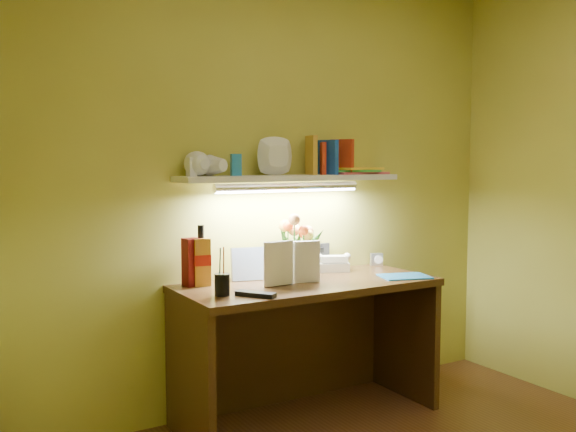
% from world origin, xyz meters
% --- Properties ---
extents(desk, '(1.40, 0.60, 0.75)m').
position_xyz_m(desk, '(0.00, 1.20, 0.38)').
color(desk, '#351D0E').
rests_on(desk, ground).
extents(flower_bouquet, '(0.28, 0.28, 0.35)m').
position_xyz_m(flower_bouquet, '(0.04, 1.36, 0.92)').
color(flower_bouquet, '#08163E').
rests_on(flower_bouquet, desk).
extents(telephone, '(0.21, 0.19, 0.10)m').
position_xyz_m(telephone, '(0.30, 1.40, 0.80)').
color(telephone, '#EAE3C6').
rests_on(telephone, desk).
extents(desk_clock, '(0.08, 0.06, 0.07)m').
position_xyz_m(desk_clock, '(0.65, 1.44, 0.79)').
color(desk_clock, silver).
rests_on(desk_clock, desk).
extents(whisky_bottle, '(0.10, 0.10, 0.31)m').
position_xyz_m(whisky_bottle, '(-0.53, 1.40, 0.91)').
color(whisky_bottle, '#AE6B17').
rests_on(whisky_bottle, desk).
extents(whisky_box, '(0.09, 0.09, 0.25)m').
position_xyz_m(whisky_box, '(-0.57, 1.41, 0.87)').
color(whisky_box, '#520906').
rests_on(whisky_box, desk).
extents(pen_cup, '(0.09, 0.09, 0.18)m').
position_xyz_m(pen_cup, '(-0.54, 1.11, 0.84)').
color(pen_cup, black).
rests_on(pen_cup, desk).
extents(art_card, '(0.18, 0.07, 0.18)m').
position_xyz_m(art_card, '(-0.26, 1.40, 0.84)').
color(art_card, white).
rests_on(art_card, desk).
extents(tv_remote, '(0.16, 0.19, 0.02)m').
position_xyz_m(tv_remote, '(-0.41, 1.01, 0.76)').
color(tv_remote, black).
rests_on(tv_remote, desk).
extents(blue_folder, '(0.31, 0.26, 0.01)m').
position_xyz_m(blue_folder, '(0.54, 1.04, 0.75)').
color(blue_folder, '#227FCE').
rests_on(blue_folder, desk).
extents(desk_book_a, '(0.17, 0.02, 0.23)m').
position_xyz_m(desk_book_a, '(-0.28, 1.18, 0.87)').
color(desk_book_a, white).
rests_on(desk_book_a, desk).
extents(desk_book_b, '(0.16, 0.06, 0.22)m').
position_xyz_m(desk_book_b, '(-0.11, 1.20, 0.86)').
color(desk_book_b, white).
rests_on(desk_book_b, desk).
extents(wall_shelf, '(1.30, 0.30, 0.25)m').
position_xyz_m(wall_shelf, '(0.01, 1.38, 1.34)').
color(wall_shelf, white).
rests_on(wall_shelf, ground).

